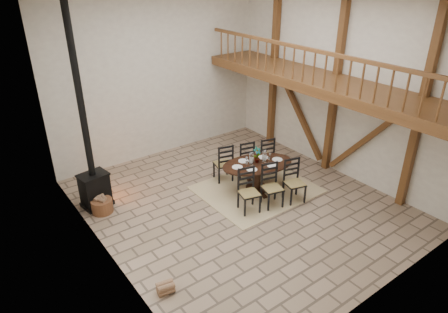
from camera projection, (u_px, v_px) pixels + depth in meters
ground at (239, 203)px, 10.43m from camera, size 8.00×8.00×0.00m
room_shell at (279, 83)px, 9.73m from camera, size 7.02×8.02×5.01m
rug at (257, 189)px, 11.05m from camera, size 3.00×2.50×0.02m
dining_table at (257, 176)px, 10.87m from camera, size 2.27×2.57×1.27m
wood_stove at (91, 167)px, 9.86m from camera, size 0.78×0.64×5.00m
log_basket at (102, 205)px, 9.99m from camera, size 0.53×0.53×0.44m
log_stack at (166, 288)px, 7.58m from camera, size 0.36×0.28×0.22m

